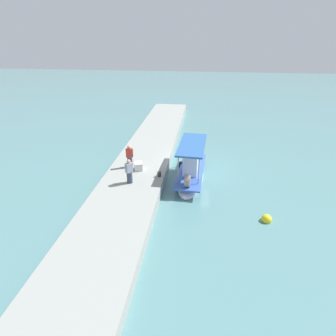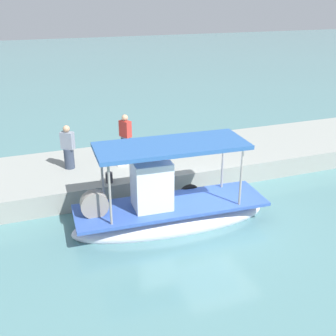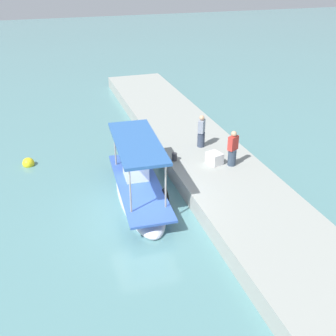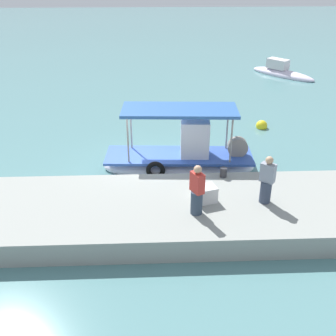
{
  "view_description": "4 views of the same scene",
  "coord_description": "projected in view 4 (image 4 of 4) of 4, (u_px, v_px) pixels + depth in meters",
  "views": [
    {
      "loc": [
        19.1,
        0.42,
        9.35
      ],
      "look_at": [
        1.88,
        -1.81,
        0.91
      ],
      "focal_mm": 29.73,
      "sensor_mm": 36.0,
      "label": 1
    },
    {
      "loc": [
        5.5,
        10.32,
        6.62
      ],
      "look_at": [
        0.99,
        -1.74,
        1.19
      ],
      "focal_mm": 44.45,
      "sensor_mm": 36.0,
      "label": 2
    },
    {
      "loc": [
        -12.52,
        3.01,
        8.99
      ],
      "look_at": [
        1.76,
        -1.59,
        1.04
      ],
      "focal_mm": 42.62,
      "sensor_mm": 36.0,
      "label": 3
    },
    {
      "loc": [
        0.37,
        -15.14,
        7.8
      ],
      "look_at": [
        0.93,
        -2.14,
        1.08
      ],
      "focal_mm": 44.01,
      "sensor_mm": 36.0,
      "label": 4
    }
  ],
  "objects": [
    {
      "name": "marker_buoy",
      "position": [
        262.0,
        126.0,
        20.91
      ],
      "size": [
        0.57,
        0.57,
        0.57
      ],
      "color": "yellow",
      "rests_on": "ground_plane"
    },
    {
      "name": "fisherman_by_crate",
      "position": [
        267.0,
        182.0,
        12.94
      ],
      "size": [
        0.51,
        0.5,
        1.61
      ],
      "color": "#353F54",
      "rests_on": "dock_quay"
    },
    {
      "name": "cargo_crate",
      "position": [
        205.0,
        194.0,
        13.19
      ],
      "size": [
        0.8,
        0.71,
        0.53
      ],
      "primitive_type": "cube",
      "rotation": [
        0.0,
        0.0,
        0.29
      ],
      "color": "silver",
      "rests_on": "dock_quay"
    },
    {
      "name": "fisherman_near_bollard",
      "position": [
        197.0,
        192.0,
        12.35
      ],
      "size": [
        0.49,
        0.53,
        1.64
      ],
      "color": "#313F51",
      "rests_on": "dock_quay"
    },
    {
      "name": "main_fishing_boat",
      "position": [
        182.0,
        159.0,
        16.65
      ],
      "size": [
        6.21,
        2.05,
        2.97
      ],
      "color": "silver",
      "rests_on": "ground_plane"
    },
    {
      "name": "mooring_bollard",
      "position": [
        223.0,
        172.0,
        14.69
      ],
      "size": [
        0.24,
        0.24,
        0.36
      ],
      "primitive_type": "cylinder",
      "color": "#2D2D33",
      "rests_on": "dock_quay"
    },
    {
      "name": "moored_boat_near",
      "position": [
        282.0,
        73.0,
        30.04
      ],
      "size": [
        4.31,
        4.67,
        1.38
      ],
      "color": "silver",
      "rests_on": "ground_plane"
    },
    {
      "name": "ground_plane",
      "position": [
        143.0,
        168.0,
        17.01
      ],
      "size": [
        120.0,
        120.0,
        0.0
      ],
      "primitive_type": "plane",
      "color": "slate"
    },
    {
      "name": "dock_quay",
      "position": [
        142.0,
        214.0,
        13.32
      ],
      "size": [
        36.0,
        4.03,
        0.75
      ],
      "primitive_type": "cube",
      "color": "#959A93",
      "rests_on": "ground_plane"
    }
  ]
}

